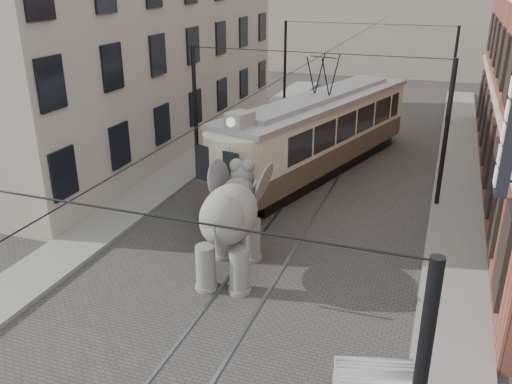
% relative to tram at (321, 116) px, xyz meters
% --- Properties ---
extents(ground, '(120.00, 120.00, 0.00)m').
position_rel_tram_xyz_m(ground, '(0.39, -8.60, -2.74)').
color(ground, '#3C3A38').
extents(tram_rails, '(1.54, 80.00, 0.02)m').
position_rel_tram_xyz_m(tram_rails, '(0.39, -8.60, -2.72)').
color(tram_rails, slate).
rests_on(tram_rails, ground).
extents(sidewalk_right, '(2.00, 60.00, 0.15)m').
position_rel_tram_xyz_m(sidewalk_right, '(6.39, -8.60, -2.66)').
color(sidewalk_right, slate).
rests_on(sidewalk_right, ground).
extents(sidewalk_left, '(2.00, 60.00, 0.15)m').
position_rel_tram_xyz_m(sidewalk_left, '(-6.11, -8.60, -2.66)').
color(sidewalk_left, slate).
rests_on(sidewalk_left, ground).
extents(stucco_building, '(7.00, 24.00, 10.00)m').
position_rel_tram_xyz_m(stucco_building, '(-10.61, 1.40, 2.26)').
color(stucco_building, gray).
rests_on(stucco_building, ground).
extents(catenary, '(11.00, 30.20, 6.00)m').
position_rel_tram_xyz_m(catenary, '(0.19, -3.60, 0.26)').
color(catenary, black).
rests_on(catenary, ground).
extents(tram, '(6.72, 14.02, 5.47)m').
position_rel_tram_xyz_m(tram, '(0.00, 0.00, 0.00)').
color(tram, '#C0B99B').
rests_on(tram, ground).
extents(elephant, '(3.72, 5.65, 3.21)m').
position_rel_tram_xyz_m(elephant, '(-0.39, -10.37, -1.13)').
color(elephant, slate).
rests_on(elephant, ground).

